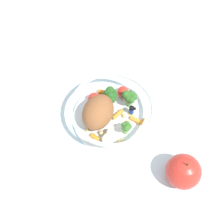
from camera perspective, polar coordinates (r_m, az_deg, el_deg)
name	(u,v)px	position (r m, az deg, el deg)	size (l,w,h in m)	color
ground_plane	(120,121)	(0.77, 1.48, -1.69)	(2.40, 2.40, 0.00)	silver
food_container	(108,112)	(0.74, -0.71, -0.01)	(0.21, 0.21, 0.08)	white
loose_apple	(183,171)	(0.69, 13.51, -11.02)	(0.08, 0.08, 0.09)	red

